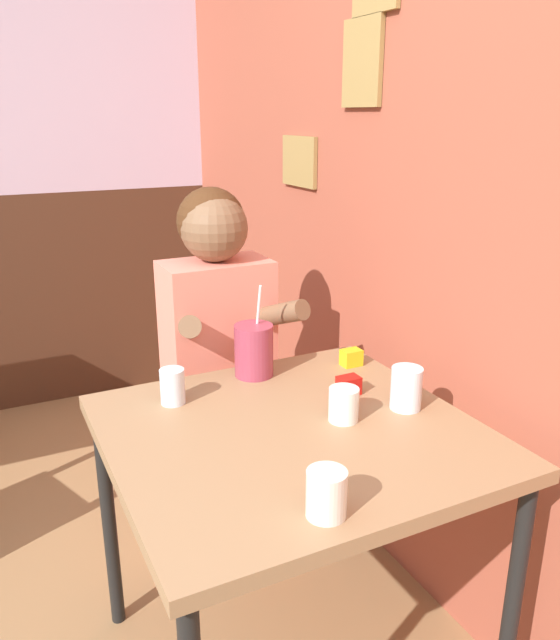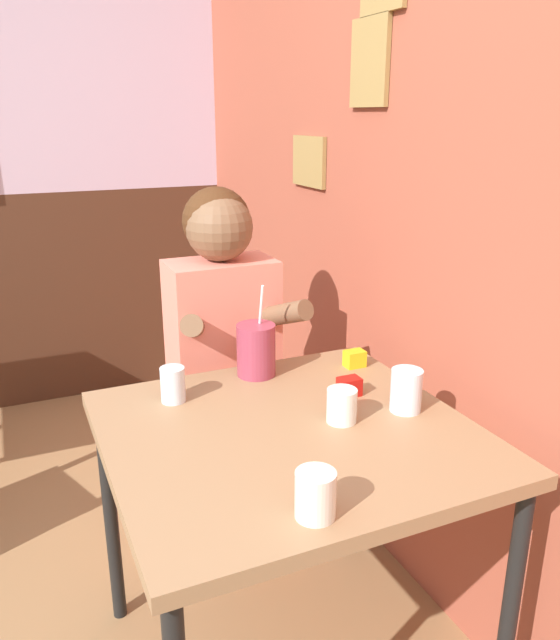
% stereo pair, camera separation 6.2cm
% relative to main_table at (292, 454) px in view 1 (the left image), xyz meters
% --- Properties ---
extents(brick_wall_right, '(0.08, 4.48, 2.70)m').
position_rel_main_table_xyz_m(brick_wall_right, '(0.55, 0.83, 0.68)').
color(brick_wall_right, '#9E4C38').
rests_on(brick_wall_right, ground_plane).
extents(main_table, '(0.87, 0.84, 0.74)m').
position_rel_main_table_xyz_m(main_table, '(0.00, 0.00, 0.00)').
color(main_table, '#93704C').
rests_on(main_table, ground_plane).
extents(person_seated, '(0.42, 0.41, 1.26)m').
position_rel_main_table_xyz_m(person_seated, '(0.03, 0.59, 0.00)').
color(person_seated, '#EA7F6B').
rests_on(person_seated, ground_plane).
extents(cocktail_pitcher, '(0.11, 0.11, 0.27)m').
position_rel_main_table_xyz_m(cocktail_pitcher, '(0.05, 0.34, 0.15)').
color(cocktail_pitcher, '#99384C').
rests_on(cocktail_pitcher, main_table).
extents(glass_near_pitcher, '(0.08, 0.08, 0.11)m').
position_rel_main_table_xyz_m(glass_near_pitcher, '(0.32, -0.03, 0.13)').
color(glass_near_pitcher, silver).
rests_on(glass_near_pitcher, main_table).
extents(glass_center, '(0.08, 0.08, 0.09)m').
position_rel_main_table_xyz_m(glass_center, '(0.13, -0.02, 0.11)').
color(glass_center, silver).
rests_on(glass_center, main_table).
extents(glass_far_side, '(0.08, 0.08, 0.09)m').
position_rel_main_table_xyz_m(glass_far_side, '(-0.10, -0.33, 0.12)').
color(glass_far_side, silver).
rests_on(glass_far_side, main_table).
extents(glass_by_brick, '(0.07, 0.07, 0.09)m').
position_rel_main_table_xyz_m(glass_by_brick, '(-0.22, 0.27, 0.12)').
color(glass_by_brick, silver).
rests_on(glass_by_brick, main_table).
extents(condiment_ketchup, '(0.06, 0.04, 0.05)m').
position_rel_main_table_xyz_m(condiment_ketchup, '(0.23, 0.11, 0.10)').
color(condiment_ketchup, '#B7140F').
rests_on(condiment_ketchup, main_table).
extents(condiment_mustard, '(0.06, 0.04, 0.05)m').
position_rel_main_table_xyz_m(condiment_mustard, '(0.35, 0.28, 0.10)').
color(condiment_mustard, yellow).
rests_on(condiment_mustard, main_table).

